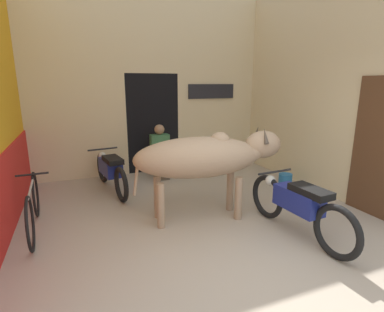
{
  "coord_description": "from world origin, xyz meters",
  "views": [
    {
      "loc": [
        -1.64,
        -2.15,
        2.0
      ],
      "look_at": [
        -0.01,
        1.98,
        0.91
      ],
      "focal_mm": 28.0,
      "sensor_mm": 36.0,
      "label": 1
    }
  ],
  "objects_px": {
    "bicycle": "(33,206)",
    "plastic_stool": "(177,165)",
    "bucket": "(285,180)",
    "motorcycle_far": "(111,170)",
    "cow": "(206,157)",
    "motorcycle_near": "(298,204)",
    "shopkeeper_seated": "(161,150)"
  },
  "relations": [
    {
      "from": "shopkeeper_seated",
      "to": "motorcycle_near",
      "type": "bearing_deg",
      "value": -71.7
    },
    {
      "from": "motorcycle_near",
      "to": "motorcycle_far",
      "type": "bearing_deg",
      "value": 128.42
    },
    {
      "from": "bicycle",
      "to": "motorcycle_far",
      "type": "bearing_deg",
      "value": 45.72
    },
    {
      "from": "motorcycle_near",
      "to": "bucket",
      "type": "bearing_deg",
      "value": 55.58
    },
    {
      "from": "motorcycle_far",
      "to": "bicycle",
      "type": "relative_size",
      "value": 1.04
    },
    {
      "from": "motorcycle_near",
      "to": "bucket",
      "type": "xyz_separation_m",
      "value": [
        1.12,
        1.64,
        -0.31
      ]
    },
    {
      "from": "cow",
      "to": "bicycle",
      "type": "xyz_separation_m",
      "value": [
        -2.37,
        0.49,
        -0.59
      ]
    },
    {
      "from": "cow",
      "to": "motorcycle_near",
      "type": "xyz_separation_m",
      "value": [
        0.9,
        -0.95,
        -0.51
      ]
    },
    {
      "from": "motorcycle_near",
      "to": "plastic_stool",
      "type": "height_order",
      "value": "motorcycle_near"
    },
    {
      "from": "cow",
      "to": "bucket",
      "type": "relative_size",
      "value": 8.76
    },
    {
      "from": "shopkeeper_seated",
      "to": "bucket",
      "type": "relative_size",
      "value": 4.44
    },
    {
      "from": "motorcycle_far",
      "to": "bucket",
      "type": "xyz_separation_m",
      "value": [
        3.22,
        -1.01,
        -0.29
      ]
    },
    {
      "from": "shopkeeper_seated",
      "to": "bucket",
      "type": "height_order",
      "value": "shopkeeper_seated"
    },
    {
      "from": "plastic_stool",
      "to": "bucket",
      "type": "height_order",
      "value": "plastic_stool"
    },
    {
      "from": "bucket",
      "to": "motorcycle_near",
      "type": "bearing_deg",
      "value": -124.42
    },
    {
      "from": "motorcycle_near",
      "to": "bucket",
      "type": "distance_m",
      "value": 2.01
    },
    {
      "from": "cow",
      "to": "plastic_stool",
      "type": "height_order",
      "value": "cow"
    },
    {
      "from": "cow",
      "to": "motorcycle_far",
      "type": "distance_m",
      "value": 2.14
    },
    {
      "from": "bicycle",
      "to": "shopkeeper_seated",
      "type": "relative_size",
      "value": 1.54
    },
    {
      "from": "plastic_stool",
      "to": "cow",
      "type": "bearing_deg",
      "value": -97.04
    },
    {
      "from": "motorcycle_near",
      "to": "shopkeeper_seated",
      "type": "height_order",
      "value": "shopkeeper_seated"
    },
    {
      "from": "motorcycle_far",
      "to": "bucket",
      "type": "bearing_deg",
      "value": -17.39
    },
    {
      "from": "motorcycle_far",
      "to": "plastic_stool",
      "type": "distance_m",
      "value": 1.54
    },
    {
      "from": "cow",
      "to": "bucket",
      "type": "xyz_separation_m",
      "value": [
        2.03,
        0.69,
        -0.81
      ]
    },
    {
      "from": "bicycle",
      "to": "plastic_stool",
      "type": "bearing_deg",
      "value": 32.39
    },
    {
      "from": "bicycle",
      "to": "cow",
      "type": "bearing_deg",
      "value": -11.59
    },
    {
      "from": "bucket",
      "to": "bicycle",
      "type": "bearing_deg",
      "value": -177.35
    },
    {
      "from": "plastic_stool",
      "to": "bucket",
      "type": "distance_m",
      "value": 2.3
    },
    {
      "from": "motorcycle_near",
      "to": "bicycle",
      "type": "distance_m",
      "value": 3.58
    },
    {
      "from": "motorcycle_near",
      "to": "bicycle",
      "type": "height_order",
      "value": "motorcycle_near"
    },
    {
      "from": "cow",
      "to": "bucket",
      "type": "distance_m",
      "value": 2.29
    },
    {
      "from": "cow",
      "to": "shopkeeper_seated",
      "type": "relative_size",
      "value": 1.97
    }
  ]
}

